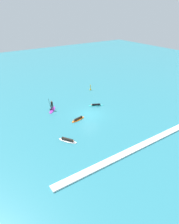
# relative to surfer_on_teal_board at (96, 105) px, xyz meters

# --- Properties ---
(ground_plane) EXTENTS (120.00, 120.00, 0.00)m
(ground_plane) POSITION_rel_surfer_on_teal_board_xyz_m (-2.86, -2.19, -0.15)
(ground_plane) COLOR teal
(ground_plane) RESTS_ON ground
(surfer_on_teal_board) EXTENTS (2.70, 1.80, 0.40)m
(surfer_on_teal_board) POSITION_rel_surfer_on_teal_board_xyz_m (0.00, 0.00, 0.00)
(surfer_on_teal_board) COLOR #33C6CC
(surfer_on_teal_board) RESTS_ON ground_plane
(surfer_on_purple_board) EXTENTS (2.31, 2.57, 2.23)m
(surfer_on_purple_board) POSITION_rel_surfer_on_teal_board_xyz_m (-7.15, 2.79, 0.37)
(surfer_on_purple_board) COLOR purple
(surfer_on_purple_board) RESTS_ON ground_plane
(surfer_on_orange_board) EXTENTS (2.65, 1.25, 0.41)m
(surfer_on_orange_board) POSITION_rel_surfer_on_teal_board_xyz_m (-5.30, -2.56, -0.01)
(surfer_on_orange_board) COLOR orange
(surfer_on_orange_board) RESTS_ON ground_plane
(surfer_on_white_board) EXTENTS (2.02, 2.60, 0.44)m
(surfer_on_white_board) POSITION_rel_surfer_on_teal_board_xyz_m (-9.41, -6.65, 0.01)
(surfer_on_white_board) COLOR white
(surfer_on_white_board) RESTS_ON ground_plane
(marker_buoy) EXTENTS (0.38, 0.38, 1.21)m
(marker_buoy) POSITION_rel_surfer_on_teal_board_xyz_m (3.62, 6.90, 0.04)
(marker_buoy) COLOR yellow
(marker_buoy) RESTS_ON ground_plane
(wave_crest) EXTENTS (23.76, 0.90, 0.18)m
(wave_crest) POSITION_rel_surfer_on_teal_board_xyz_m (-2.86, -12.95, -0.06)
(wave_crest) COLOR white
(wave_crest) RESTS_ON ground_plane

